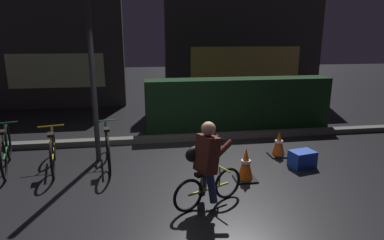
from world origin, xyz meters
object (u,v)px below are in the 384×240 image
Objects in this scene: cyclist at (206,164)px; parked_bike_left_mid at (53,150)px; parked_bike_center_left at (108,146)px; blue_crate at (302,159)px; traffic_cone_far at (279,144)px; street_post at (93,85)px; traffic_cone_near at (246,165)px; parked_bike_leftmost at (6,150)px.

parked_bike_left_mid is at bearing 119.65° from cyclist.
parked_bike_center_left is 3.65m from blue_crate.
parked_bike_left_mid is at bearing 171.79° from blue_crate.
parked_bike_left_mid reaches higher than traffic_cone_far.
cyclist is (-1.83, -1.72, 0.38)m from traffic_cone_far.
parked_bike_center_left is 3.30× the size of traffic_cone_far.
cyclist is (1.74, -2.02, -0.85)m from street_post.
street_post reaches higher than traffic_cone_near.
blue_crate is at bearing -113.37° from parked_bike_leftmost.
parked_bike_left_mid is (-0.77, -0.24, -1.14)m from street_post.
traffic_cone_far reaches higher than blue_crate.
parked_bike_leftmost is at bearing -174.35° from street_post.
cyclist reaches higher than blue_crate.
traffic_cone_far is at bearing -4.75° from street_post.
traffic_cone_near is 1.29m from blue_crate.
cyclist reaches higher than parked_bike_center_left.
parked_bike_leftmost is 3.00× the size of traffic_cone_near.
street_post reaches higher than parked_bike_center_left.
parked_bike_left_mid is 1.27× the size of cyclist.
blue_crate is at bearing -13.38° from street_post.
parked_bike_center_left is (0.21, -0.23, -1.12)m from street_post.
blue_crate is at bearing -110.23° from parked_bike_left_mid.
parked_bike_center_left is 2.37m from cyclist.
cyclist reaches higher than parked_bike_leftmost.
parked_bike_leftmost is at bearing 125.81° from cyclist.
parked_bike_leftmost is 0.99× the size of parked_bike_center_left.
blue_crate is (3.58, -0.67, -0.21)m from parked_bike_center_left.
cyclist is (2.51, -1.77, 0.29)m from parked_bike_left_mid.
traffic_cone_far is at bearing 44.66° from traffic_cone_near.
traffic_cone_far is 0.42× the size of cyclist.
traffic_cone_near is at bearing -26.94° from street_post.
traffic_cone_near is (2.56, -1.30, -1.21)m from street_post.
cyclist is at bearing -136.84° from traffic_cone_far.
parked_bike_left_mid is 4.60m from blue_crate.
street_post reaches higher than traffic_cone_far.
traffic_cone_near reaches higher than blue_crate.
traffic_cone_far is 2.54m from cyclist.
street_post is 5.67× the size of traffic_cone_far.
cyclist is at bearing -138.80° from traffic_cone_near.
parked_bike_leftmost reaches higher than parked_bike_center_left.
parked_bike_leftmost is 5.18m from traffic_cone_far.
traffic_cone_near is at bearing 16.11° from cyclist.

